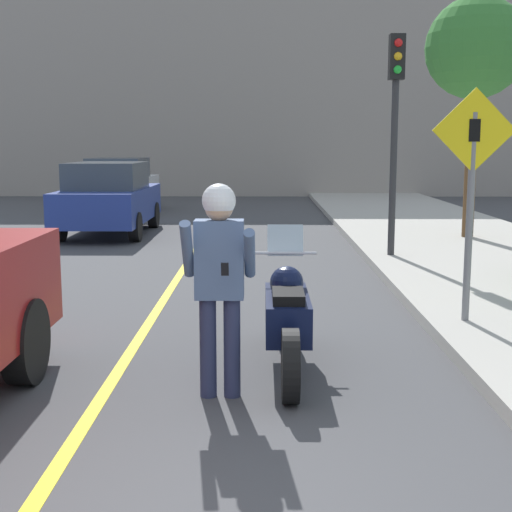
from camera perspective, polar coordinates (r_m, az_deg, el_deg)
name	(u,v)px	position (r m, az deg, el deg)	size (l,w,h in m)	color
road_center_line	(163,301)	(9.68, -7.49, -3.63)	(0.12, 36.00, 0.01)	yellow
building_backdrop	(245,80)	(29.47, -0.92, 13.92)	(28.00, 1.20, 9.29)	gray
motorcycle	(287,317)	(6.67, 2.49, -4.90)	(0.62, 2.34, 1.29)	black
person_biker	(219,267)	(5.83, -2.95, -0.89)	(0.59, 0.48, 1.79)	#282D4C
crossing_sign	(472,183)	(8.13, 16.86, 5.62)	(0.91, 0.08, 2.55)	slate
traffic_light	(395,104)	(12.79, 11.09, 11.86)	(0.26, 0.30, 3.80)	#2D2D30
street_tree	(476,50)	(15.82, 17.18, 15.46)	(2.07, 2.07, 4.93)	brown
parked_car_blue	(109,198)	(17.00, -11.69, 4.58)	(1.88, 4.20, 1.68)	black
parked_car_white	(120,185)	(22.35, -10.85, 5.61)	(1.88, 4.20, 1.68)	black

